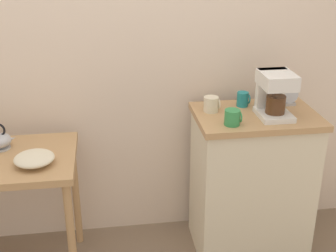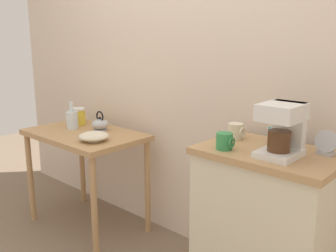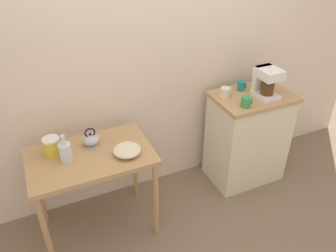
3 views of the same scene
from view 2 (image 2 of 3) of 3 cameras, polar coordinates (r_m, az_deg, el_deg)
back_wall at (r=2.62m, az=5.56°, el=11.24°), size 4.40×0.10×2.80m
wooden_table at (r=3.02m, az=-12.17°, el=-2.77°), size 0.92×0.58×0.77m
kitchen_counter at (r=2.20m, az=14.23°, el=-14.98°), size 0.71×0.49×0.92m
bowl_stoneware at (r=2.72m, az=-10.94°, el=-1.50°), size 0.21×0.21×0.07m
teakettle at (r=3.02m, az=-10.01°, el=0.26°), size 0.16×0.13×0.15m
glass_carafe_vase at (r=3.11m, az=-14.03°, el=0.97°), size 0.09×0.09×0.21m
canister_enamel at (r=3.24m, az=-13.18°, el=1.39°), size 0.12×0.12×0.14m
coffee_maker at (r=1.92m, az=16.67°, el=-0.19°), size 0.18×0.22×0.26m
mug_tall_green at (r=1.99m, az=8.40°, el=-2.24°), size 0.09×0.09×0.09m
mug_small_cream at (r=2.20m, az=10.02°, el=-0.78°), size 0.09×0.09×0.09m
mug_dark_teal at (r=2.15m, az=15.59°, el=-1.40°), size 0.08×0.07×0.09m
table_clock at (r=2.03m, az=22.43°, el=-2.49°), size 0.11×0.06×0.12m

